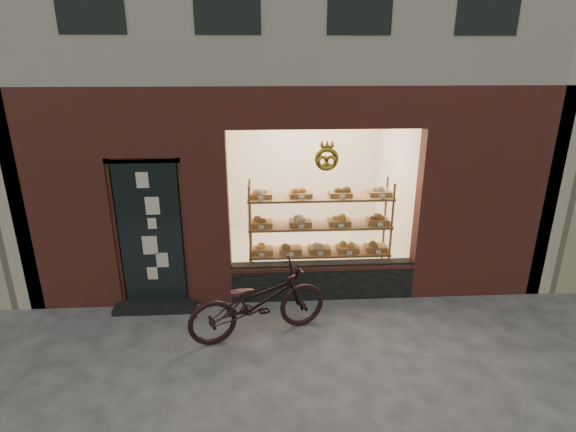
{
  "coord_description": "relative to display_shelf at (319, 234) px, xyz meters",
  "views": [
    {
      "loc": [
        -0.43,
        -3.89,
        3.43
      ],
      "look_at": [
        -0.07,
        2.0,
        1.35
      ],
      "focal_mm": 28.0,
      "sensor_mm": 36.0,
      "label": 1
    }
  ],
  "objects": [
    {
      "name": "display_shelf",
      "position": [
        0.0,
        0.0,
        0.0
      ],
      "size": [
        2.2,
        0.45,
        1.7
      ],
      "color": "brown",
      "rests_on": "ground"
    },
    {
      "name": "ground",
      "position": [
        -0.45,
        -2.55,
        -0.85
      ],
      "size": [
        90.0,
        90.0,
        0.0
      ],
      "primitive_type": "plane",
      "color": "#404040"
    },
    {
      "name": "bicycle",
      "position": [
        -0.96,
        -1.36,
        -0.37
      ],
      "size": [
        1.94,
        1.17,
        0.96
      ],
      "primitive_type": "imported",
      "rotation": [
        0.0,
        0.0,
        1.88
      ],
      "color": "black",
      "rests_on": "ground"
    }
  ]
}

